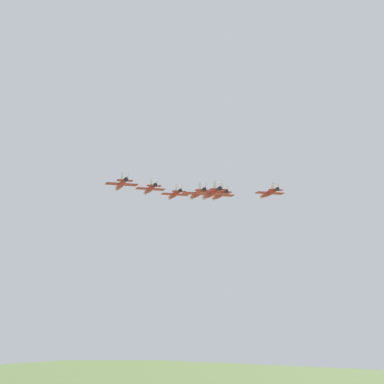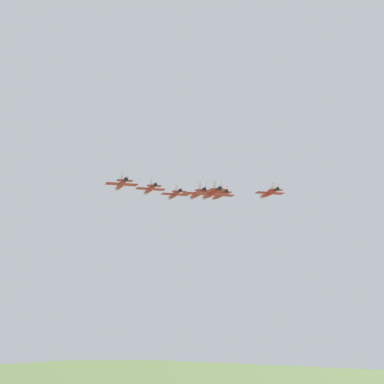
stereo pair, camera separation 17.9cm
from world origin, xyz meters
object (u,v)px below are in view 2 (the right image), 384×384
at_px(jet_right_wingman, 220,195).
at_px(jet_slot_rear, 197,194).
at_px(jet_trailing, 211,193).
at_px(jet_lead, 175,194).
at_px(jet_left_wingman, 150,189).
at_px(jet_right_outer, 269,193).
at_px(jet_left_outer, 121,184).

height_order(jet_right_wingman, jet_slot_rear, jet_right_wingman).
distance_m(jet_slot_rear, jet_trailing, 16.42).
xyz_separation_m(jet_lead, jet_left_wingman, (20.73, 4.48, -1.72)).
distance_m(jet_lead, jet_right_wingman, 21.36).
bearing_deg(jet_right_outer, jet_right_wingman, 40.87).
height_order(jet_left_wingman, jet_left_outer, jet_left_wingman).
xyz_separation_m(jet_right_wingman, jet_left_outer, (42.54, -12.23, -1.45)).
bearing_deg(jet_left_outer, jet_slot_rear, -90.68).
relative_size(jet_lead, jet_right_wingman, 1.04).
relative_size(jet_lead, jet_right_outer, 1.07).
height_order(jet_left_wingman, jet_right_outer, jet_left_wingman).
bearing_deg(jet_lead, jet_left_wingman, 139.05).
bearing_deg(jet_lead, jet_right_wingman, -140.23).
height_order(jet_slot_rear, jet_trailing, jet_slot_rear).
xyz_separation_m(jet_left_wingman, jet_right_outer, (-22.89, 37.89, -2.35)).
height_order(jet_lead, jet_slot_rear, jet_lead).
bearing_deg(jet_right_outer, jet_left_wingman, 69.09).
distance_m(jet_right_wingman, jet_trailing, 35.65).
relative_size(jet_right_outer, jet_trailing, 0.94).
height_order(jet_left_outer, jet_trailing, jet_left_outer).
relative_size(jet_right_outer, jet_slot_rear, 0.96).
distance_m(jet_left_wingman, jet_slot_rear, 21.59).
height_order(jet_lead, jet_left_wingman, jet_lead).
relative_size(jet_slot_rear, jet_trailing, 0.97).
bearing_deg(jet_slot_rear, jet_trailing, -179.98).
height_order(jet_lead, jet_right_wingman, jet_lead).
bearing_deg(jet_trailing, jet_lead, -0.86).
height_order(jet_left_wingman, jet_slot_rear, jet_left_wingman).
distance_m(jet_lead, jet_left_wingman, 21.28).
distance_m(jet_left_wingman, jet_right_wingman, 27.48).
bearing_deg(jet_right_outer, jet_lead, 40.87).
bearing_deg(jet_lead, jet_left_outer, 139.05).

